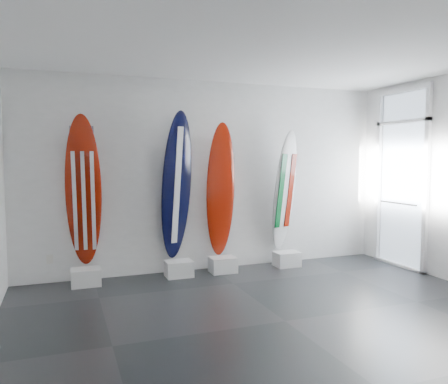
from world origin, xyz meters
name	(u,v)px	position (x,y,z in m)	size (l,w,h in m)	color
floor	(285,321)	(0.00, 0.00, 0.00)	(6.00, 6.00, 0.00)	black
ceiling	(288,42)	(0.00, 0.00, 3.00)	(6.00, 6.00, 0.00)	white
wall_back	(212,176)	(0.00, 2.50, 1.50)	(6.00, 6.00, 0.00)	silver
display_block_usa	(86,277)	(-1.98, 2.18, 0.12)	(0.40, 0.30, 0.24)	silver
surfboard_usa	(83,192)	(-1.98, 2.28, 1.31)	(0.49, 0.08, 2.18)	maroon
display_block_navy	(179,269)	(-0.63, 2.18, 0.12)	(0.40, 0.30, 0.24)	silver
surfboard_navy	(177,186)	(-0.63, 2.28, 1.36)	(0.51, 0.08, 2.27)	black
display_block_swiss	(223,265)	(0.07, 2.18, 0.12)	(0.40, 0.30, 0.24)	silver
surfboard_swiss	(221,190)	(0.07, 2.28, 1.29)	(0.48, 0.08, 2.10)	maroon
display_block_italy	(287,259)	(1.20, 2.18, 0.12)	(0.40, 0.30, 0.24)	silver
surfboard_italy	(285,191)	(1.20, 2.28, 1.24)	(0.46, 0.08, 2.02)	silver
wall_outlet	(50,259)	(-2.45, 2.48, 0.35)	(0.09, 0.02, 0.13)	silver
glass_door	(401,180)	(2.97, 1.55, 1.43)	(0.12, 1.16, 2.85)	white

